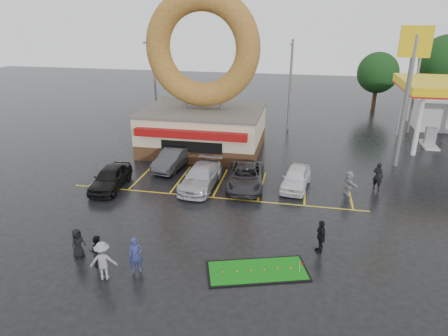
% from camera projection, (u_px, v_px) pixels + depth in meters
% --- Properties ---
extents(ground, '(120.00, 120.00, 0.00)m').
position_uv_depth(ground, '(200.00, 222.00, 23.40)').
color(ground, black).
rests_on(ground, ground).
extents(donut_shop, '(10.20, 8.70, 13.50)m').
position_uv_depth(donut_shop, '(203.00, 100.00, 34.13)').
color(donut_shop, '#472B19').
rests_on(donut_shop, ground).
extents(shell_sign, '(2.20, 0.36, 10.60)m').
position_uv_depth(shell_sign, '(411.00, 72.00, 29.21)').
color(shell_sign, slate).
rests_on(shell_sign, ground).
extents(streetlight_left, '(0.40, 2.21, 9.00)m').
position_uv_depth(streetlight_left, '(154.00, 80.00, 41.64)').
color(streetlight_left, slate).
rests_on(streetlight_left, ground).
extents(streetlight_mid, '(0.40, 2.21, 9.00)m').
position_uv_depth(streetlight_mid, '(290.00, 83.00, 39.96)').
color(streetlight_mid, slate).
rests_on(streetlight_mid, ground).
extents(streetlight_right, '(0.40, 2.21, 9.00)m').
position_uv_depth(streetlight_right, '(416.00, 86.00, 38.65)').
color(streetlight_right, slate).
rests_on(streetlight_right, ground).
extents(tree_far_c, '(6.30, 6.30, 9.00)m').
position_uv_depth(tree_far_c, '(446.00, 61.00, 48.16)').
color(tree_far_c, '#332114').
rests_on(tree_far_c, ground).
extents(tree_far_d, '(4.90, 4.90, 7.00)m').
position_uv_depth(tree_far_d, '(378.00, 73.00, 48.30)').
color(tree_far_d, '#332114').
rests_on(tree_far_d, ground).
extents(car_black, '(2.15, 4.70, 1.56)m').
position_uv_depth(car_black, '(111.00, 178.00, 27.65)').
color(car_black, black).
rests_on(car_black, ground).
extents(car_dgrey, '(2.26, 4.86, 1.54)m').
position_uv_depth(car_dgrey, '(173.00, 159.00, 31.19)').
color(car_dgrey, '#302F32').
rests_on(car_dgrey, ground).
extents(car_silver, '(2.40, 5.35, 1.52)m').
position_uv_depth(car_silver, '(201.00, 177.00, 27.82)').
color(car_silver, '#B2B1B7').
rests_on(car_silver, ground).
extents(car_grey, '(2.88, 5.50, 1.48)m').
position_uv_depth(car_grey, '(246.00, 176.00, 27.96)').
color(car_grey, '#2C2B2E').
rests_on(car_grey, ground).
extents(car_white, '(2.25, 4.45, 1.45)m').
position_uv_depth(car_white, '(296.00, 178.00, 27.73)').
color(car_white, white).
rests_on(car_white, ground).
extents(person_blue, '(0.79, 0.70, 1.81)m').
position_uv_depth(person_blue, '(136.00, 255.00, 18.67)').
color(person_blue, navy).
rests_on(person_blue, ground).
extents(person_blackjkt, '(0.95, 0.84, 1.64)m').
position_uv_depth(person_blackjkt, '(97.00, 251.00, 19.15)').
color(person_blackjkt, black).
rests_on(person_blackjkt, ground).
extents(person_hoodie, '(1.38, 1.03, 1.91)m').
position_uv_depth(person_hoodie, '(103.00, 261.00, 18.17)').
color(person_hoodie, gray).
rests_on(person_hoodie, ground).
extents(person_bystander, '(0.69, 0.87, 1.56)m').
position_uv_depth(person_bystander, '(78.00, 243.00, 19.85)').
color(person_bystander, black).
rests_on(person_bystander, ground).
extents(person_cameraman, '(0.71, 1.13, 1.78)m').
position_uv_depth(person_cameraman, '(321.00, 236.00, 20.26)').
color(person_cameraman, black).
rests_on(person_cameraman, ground).
extents(person_walker_near, '(1.11, 1.68, 1.74)m').
position_uv_depth(person_walker_near, '(349.00, 183.00, 26.49)').
color(person_walker_near, gray).
rests_on(person_walker_near, ground).
extents(person_walker_far, '(0.86, 0.78, 1.96)m').
position_uv_depth(person_walker_far, '(378.00, 176.00, 27.36)').
color(person_walker_far, black).
rests_on(person_walker_far, ground).
extents(dumpster, '(1.98, 1.50, 1.30)m').
position_uv_depth(dumpster, '(160.00, 136.00, 37.29)').
color(dumpster, '#19411A').
rests_on(dumpster, ground).
extents(putting_green, '(5.17, 3.40, 0.60)m').
position_uv_depth(putting_green, '(257.00, 271.00, 18.97)').
color(putting_green, black).
rests_on(putting_green, ground).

